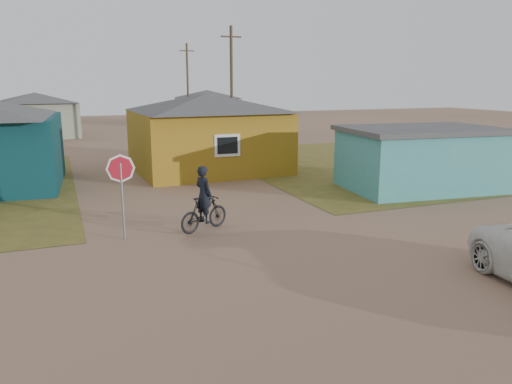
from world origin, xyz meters
The scene contains 10 objects.
ground centered at (0.00, 0.00, 0.00)m, with size 120.00×120.00×0.00m, color #8F6A52.
grass_ne centered at (14.00, 13.00, 0.01)m, with size 20.00×18.00×0.00m, color olive.
house_yellow centered at (2.50, 14.00, 2.00)m, with size 7.72×6.76×3.90m.
shed_turquoise centered at (9.50, 6.50, 1.31)m, with size 6.71×4.93×2.60m.
house_pale_west centered at (-6.00, 34.00, 1.86)m, with size 7.04×6.15×3.60m.
house_beige_east centered at (10.00, 40.00, 1.86)m, with size 6.95×6.05×3.60m.
utility_pole_near centered at (6.50, 22.00, 4.14)m, with size 1.40×0.20×8.00m.
utility_pole_far centered at (7.50, 38.00, 4.14)m, with size 1.40×0.20×8.00m.
stop_sign centered at (-2.95, 4.02, 1.81)m, with size 0.76×0.34×2.47m.
cyclist centered at (-0.56, 4.03, 0.73)m, with size 1.81×1.17×1.99m.
Camera 1 is at (-4.48, -10.15, 4.44)m, focal length 35.00 mm.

